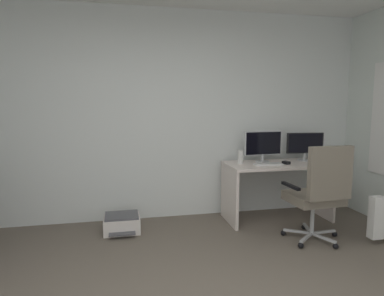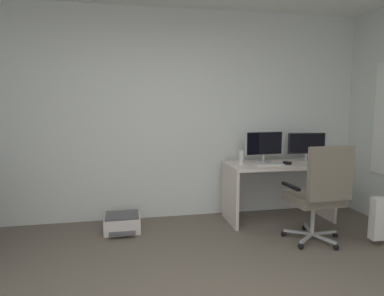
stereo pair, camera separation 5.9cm
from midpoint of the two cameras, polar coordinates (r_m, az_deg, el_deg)
wall_back at (r=4.41m, az=-5.51°, el=5.38°), size 5.45×0.10×2.65m
desk at (r=4.50m, az=14.55°, el=-5.03°), size 1.31×0.62×0.73m
monitor_main at (r=4.45m, az=12.28°, el=0.59°), size 0.52×0.18×0.40m
monitor_secondary at (r=4.72m, az=18.89°, el=0.55°), size 0.49×0.18×0.37m
keyboard at (r=4.29m, az=13.12°, el=-2.68°), size 0.34×0.14×0.02m
computer_mouse at (r=4.41m, az=15.96°, el=-2.40°), size 0.08×0.11×0.03m
desktop_speaker at (r=4.31m, az=8.60°, el=-1.50°), size 0.07×0.07×0.17m
office_chair at (r=3.84m, az=20.97°, el=-6.71°), size 0.64×0.63×1.07m
printer at (r=4.16m, az=-11.14°, el=-12.15°), size 0.41×0.43×0.20m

